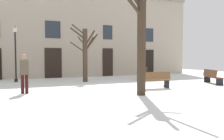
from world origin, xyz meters
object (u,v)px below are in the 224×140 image
at_px(bench_far_corner, 212,77).
at_px(bench_near_center_tree, 145,73).
at_px(person_crossing_plaza, 24,72).
at_px(streetlamp, 15,48).
at_px(tree_center, 142,32).
at_px(bench_back_to_back_left, 155,80).
at_px(tree_foreground, 85,52).

relative_size(bench_far_corner, bench_near_center_tree, 1.07).
bearing_deg(person_crossing_plaza, streetlamp, -81.84).
relative_size(tree_center, bench_far_corner, 2.92).
relative_size(bench_back_to_back_left, person_crossing_plaza, 0.95).
relative_size(bench_near_center_tree, bench_back_to_back_left, 1.03).
bearing_deg(tree_center, bench_back_to_back_left, 40.35).
bearing_deg(person_crossing_plaza, bench_back_to_back_left, 176.20).
distance_m(tree_foreground, person_crossing_plaza, 5.69).
bearing_deg(bench_near_center_tree, tree_foreground, 146.43).
bearing_deg(streetlamp, bench_back_to_back_left, -44.57).
xyz_separation_m(tree_foreground, streetlamp, (-4.37, 1.81, 0.27)).
xyz_separation_m(bench_near_center_tree, person_crossing_plaza, (-8.94, -4.03, 0.54)).
relative_size(tree_foreground, bench_back_to_back_left, 2.37).
distance_m(streetlamp, bench_back_to_back_left, 9.68).
height_order(bench_far_corner, bench_back_to_back_left, bench_back_to_back_left).
bearing_deg(tree_foreground, bench_near_center_tree, 1.94).
bearing_deg(streetlamp, tree_center, -58.37).
relative_size(streetlamp, bench_far_corner, 2.00).
height_order(tree_center, streetlamp, tree_center).
bearing_deg(person_crossing_plaza, bench_far_corner, -177.75).
relative_size(tree_center, person_crossing_plaza, 3.08).
distance_m(tree_center, bench_near_center_tree, 8.09).
relative_size(streetlamp, person_crossing_plaza, 2.11).
bearing_deg(bench_far_corner, streetlamp, 85.15).
distance_m(bench_back_to_back_left, person_crossing_plaza, 6.55).
xyz_separation_m(bench_far_corner, person_crossing_plaza, (-11.09, 0.52, 0.56)).
height_order(bench_near_center_tree, person_crossing_plaza, person_crossing_plaza).
relative_size(bench_far_corner, person_crossing_plaza, 1.05).
height_order(tree_foreground, streetlamp, tree_foreground).
height_order(tree_foreground, tree_center, tree_center).
relative_size(bench_near_center_tree, person_crossing_plaza, 0.98).
relative_size(streetlamp, bench_back_to_back_left, 2.21).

